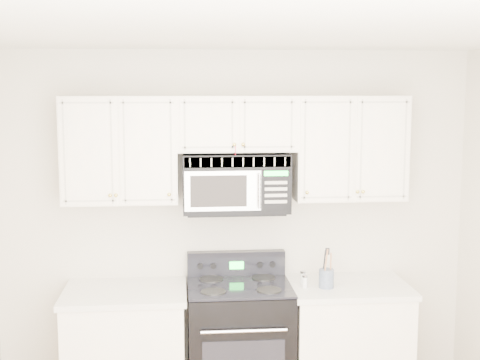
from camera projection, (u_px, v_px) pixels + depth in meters
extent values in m
cube|color=silver|center=(265.00, 28.00, 3.10)|extent=(3.50, 3.50, 0.01)
cube|color=beige|center=(235.00, 226.00, 5.01)|extent=(3.50, 0.01, 2.60)
cube|color=white|center=(126.00, 355.00, 4.74)|extent=(0.82, 0.63, 0.88)
cube|color=white|center=(125.00, 293.00, 4.68)|extent=(0.86, 0.65, 0.04)
cube|color=white|center=(347.00, 348.00, 4.89)|extent=(0.82, 0.63, 0.88)
cube|color=white|center=(348.00, 287.00, 4.82)|extent=(0.86, 0.65, 0.04)
cube|color=black|center=(239.00, 349.00, 4.81)|extent=(0.73, 0.63, 0.92)
cylinder|color=#B9B9C4|center=(244.00, 331.00, 4.44)|extent=(0.58, 0.02, 0.02)
cube|color=black|center=(239.00, 286.00, 4.75)|extent=(0.73, 0.63, 0.02)
cube|color=black|center=(236.00, 264.00, 5.01)|extent=(0.73, 0.08, 0.19)
cube|color=#1FFF40|center=(237.00, 265.00, 4.96)|extent=(0.11, 0.00, 0.06)
cube|color=white|center=(120.00, 150.00, 4.69)|extent=(0.80, 0.33, 0.75)
cube|color=white|center=(349.00, 148.00, 4.84)|extent=(0.80, 0.33, 0.75)
cube|color=white|center=(236.00, 123.00, 4.74)|extent=(0.84, 0.33, 0.39)
sphere|color=#CEBA53|center=(116.00, 195.00, 4.54)|extent=(0.03, 0.03, 0.03)
sphere|color=#CEBA53|center=(169.00, 195.00, 4.58)|extent=(0.03, 0.03, 0.03)
sphere|color=#CEBA53|center=(307.00, 193.00, 4.66)|extent=(0.03, 0.03, 0.03)
sphere|color=#CEBA53|center=(358.00, 192.00, 4.69)|extent=(0.03, 0.03, 0.03)
sphere|color=#CEBA53|center=(234.00, 145.00, 4.57)|extent=(0.03, 0.03, 0.03)
sphere|color=#CEBA53|center=(243.00, 145.00, 4.58)|extent=(0.03, 0.03, 0.03)
cylinder|color=red|center=(235.00, 153.00, 4.58)|extent=(0.00, 0.00, 0.11)
sphere|color=#CEBA53|center=(235.00, 162.00, 4.59)|extent=(0.04, 0.04, 0.04)
cube|color=black|center=(236.00, 182.00, 4.77)|extent=(0.75, 0.38, 0.42)
cube|color=#B8B2A8|center=(238.00, 162.00, 4.57)|extent=(0.73, 0.01, 0.07)
cube|color=#B6B6B6|center=(223.00, 191.00, 4.58)|extent=(0.53, 0.01, 0.28)
cube|color=black|center=(219.00, 191.00, 4.57)|extent=(0.39, 0.01, 0.22)
cube|color=black|center=(276.00, 190.00, 4.61)|extent=(0.21, 0.01, 0.28)
cube|color=#1FFF40|center=(276.00, 173.00, 4.59)|extent=(0.17, 0.00, 0.03)
cylinder|color=#B9B9C4|center=(260.00, 191.00, 4.57)|extent=(0.02, 0.02, 0.24)
cylinder|color=slate|center=(326.00, 279.00, 4.73)|extent=(0.11, 0.11, 0.13)
cylinder|color=#9F6741|center=(331.00, 269.00, 4.72)|extent=(0.01, 0.01, 0.23)
cylinder|color=black|center=(324.00, 267.00, 4.74)|extent=(0.01, 0.01, 0.25)
cylinder|color=#9F6741|center=(325.00, 268.00, 4.69)|extent=(0.01, 0.01, 0.27)
cylinder|color=silver|center=(305.00, 282.00, 4.73)|extent=(0.04, 0.04, 0.08)
cylinder|color=#B9B9C4|center=(305.00, 276.00, 4.72)|extent=(0.04, 0.04, 0.01)
cylinder|color=silver|center=(303.00, 279.00, 4.81)|extent=(0.04, 0.04, 0.08)
cylinder|color=#B9B9C4|center=(303.00, 272.00, 4.80)|extent=(0.04, 0.04, 0.02)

